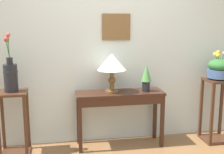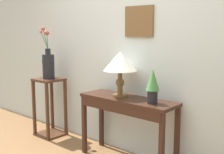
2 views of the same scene
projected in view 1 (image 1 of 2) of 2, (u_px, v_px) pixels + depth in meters
back_wall_with_art at (107, 39)px, 4.00m from camera, size 9.00×0.13×2.80m
console_table at (120, 101)px, 3.89m from camera, size 1.14×0.36×0.74m
table_lamp at (112, 63)px, 3.79m from camera, size 0.37×0.37×0.50m
potted_plant_on_console at (146, 77)px, 3.88m from camera, size 0.14×0.14×0.35m
pedestal_stand_left at (14, 124)px, 3.67m from camera, size 0.35×0.35×0.81m
flower_vase_tall_left at (10, 74)px, 3.55m from camera, size 0.17×0.20×0.70m
pedestal_stand_right at (217, 110)px, 4.10m from camera, size 0.35×0.35×0.88m
planter_bowl_wide_right at (220, 68)px, 3.98m from camera, size 0.32×0.32×0.38m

